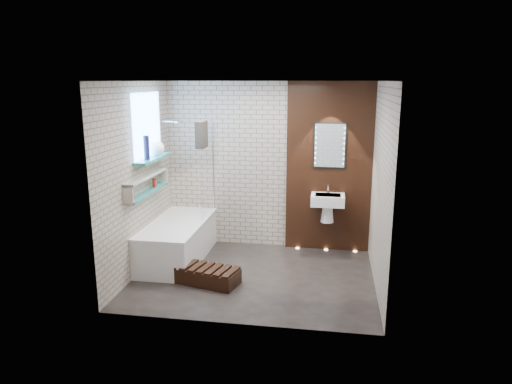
% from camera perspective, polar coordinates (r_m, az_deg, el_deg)
% --- Properties ---
extents(ground, '(3.20, 3.20, 0.00)m').
position_cam_1_polar(ground, '(6.54, -0.21, -10.15)').
color(ground, black).
rests_on(ground, ground).
extents(room_shell, '(3.24, 3.20, 2.60)m').
position_cam_1_polar(room_shell, '(6.14, -0.22, 1.04)').
color(room_shell, tan).
rests_on(room_shell, ground).
extents(walnut_panel, '(1.30, 0.06, 2.60)m').
position_cam_1_polar(walnut_panel, '(7.31, 8.80, 2.87)').
color(walnut_panel, black).
rests_on(walnut_panel, ground).
extents(clerestory_window, '(0.18, 1.00, 0.94)m').
position_cam_1_polar(clerestory_window, '(6.81, -12.98, 7.04)').
color(clerestory_window, '#7FADE0').
rests_on(clerestory_window, room_shell).
extents(display_niche, '(0.14, 1.30, 0.26)m').
position_cam_1_polar(display_niche, '(6.72, -12.99, 0.90)').
color(display_niche, teal).
rests_on(display_niche, room_shell).
extents(bathtub, '(0.79, 1.74, 0.70)m').
position_cam_1_polar(bathtub, '(7.13, -9.43, -5.81)').
color(bathtub, white).
rests_on(bathtub, ground).
extents(bath_screen, '(0.01, 0.78, 1.40)m').
position_cam_1_polar(bath_screen, '(7.18, -5.93, 2.61)').
color(bath_screen, white).
rests_on(bath_screen, bathtub).
extents(towel, '(0.11, 0.29, 0.38)m').
position_cam_1_polar(towel, '(6.85, -6.60, 6.90)').
color(towel, '#2A2522').
rests_on(towel, bath_screen).
extents(shower_head, '(0.18, 0.18, 0.02)m').
position_cam_1_polar(shower_head, '(7.26, -9.25, 8.37)').
color(shower_head, silver).
rests_on(shower_head, room_shell).
extents(washbasin, '(0.50, 0.36, 0.58)m').
position_cam_1_polar(washbasin, '(7.23, 8.64, -1.39)').
color(washbasin, white).
rests_on(washbasin, walnut_panel).
extents(led_mirror, '(0.50, 0.02, 0.70)m').
position_cam_1_polar(led_mirror, '(7.22, 8.89, 5.55)').
color(led_mirror, black).
rests_on(led_mirror, walnut_panel).
extents(walnut_step, '(0.94, 0.59, 0.19)m').
position_cam_1_polar(walnut_step, '(6.36, -6.09, -10.01)').
color(walnut_step, black).
rests_on(walnut_step, ground).
extents(niche_bottles, '(0.06, 0.83, 0.13)m').
position_cam_1_polar(niche_bottles, '(6.58, -13.52, 0.29)').
color(niche_bottles, maroon).
rests_on(niche_bottles, display_niche).
extents(sill_vases, '(0.21, 0.53, 0.33)m').
position_cam_1_polar(sill_vases, '(6.89, -12.06, 5.19)').
color(sill_vases, '#131636').
rests_on(sill_vases, clerestory_window).
extents(floor_uplights, '(0.96, 0.06, 0.01)m').
position_cam_1_polar(floor_uplights, '(7.58, 8.44, -6.89)').
color(floor_uplights, '#FFD899').
rests_on(floor_uplights, ground).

